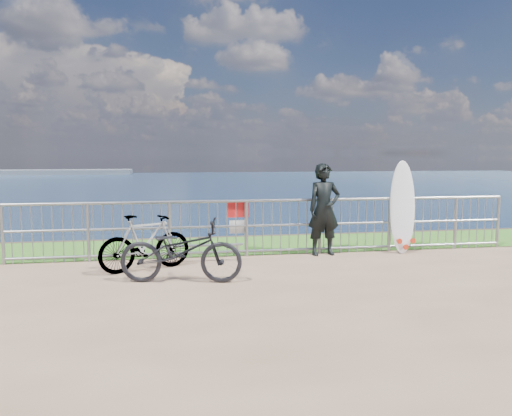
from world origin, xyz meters
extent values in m
plane|color=#32731F|center=(0.00, 2.70, 0.01)|extent=(120.00, 120.00, 0.00)
cube|color=brown|center=(0.00, 3.90, -2.50)|extent=(120.00, 0.30, 5.00)
plane|color=navy|center=(0.00, 90.00, -5.00)|extent=(260.00, 260.00, 0.00)
cube|color=#565E68|center=(-50.00, 168.00, -4.25)|extent=(70.00, 12.00, 1.50)
cylinder|color=gray|center=(0.00, 1.60, 1.10)|extent=(10.00, 0.06, 0.06)
cylinder|color=gray|center=(0.00, 1.60, 0.61)|extent=(10.00, 0.05, 0.05)
cylinder|color=gray|center=(0.00, 1.60, 0.10)|extent=(10.00, 0.05, 0.05)
cylinder|color=gray|center=(-5.00, 1.60, 0.55)|extent=(0.06, 0.06, 1.10)
cylinder|color=gray|center=(-3.50, 1.60, 0.55)|extent=(0.06, 0.06, 1.10)
cylinder|color=gray|center=(-2.00, 1.60, 0.55)|extent=(0.06, 0.06, 1.10)
cylinder|color=gray|center=(-0.50, 1.60, 0.55)|extent=(0.06, 0.06, 1.10)
cylinder|color=gray|center=(1.00, 1.60, 0.55)|extent=(0.06, 0.06, 1.10)
cylinder|color=gray|center=(2.50, 1.60, 0.55)|extent=(0.06, 0.06, 1.10)
cylinder|color=gray|center=(4.00, 1.60, 0.55)|extent=(0.06, 0.06, 1.10)
cylinder|color=gray|center=(5.00, 1.60, 0.55)|extent=(0.06, 0.06, 1.10)
cube|color=red|center=(-0.66, 1.66, 0.92)|extent=(0.42, 0.02, 0.30)
cube|color=white|center=(-0.66, 1.66, 0.92)|extent=(0.38, 0.01, 0.08)
cube|color=white|center=(-0.66, 1.66, 0.58)|extent=(0.36, 0.02, 0.26)
imported|color=black|center=(1.04, 1.45, 0.92)|extent=(0.71, 0.50, 1.83)
ellipsoid|color=white|center=(2.71, 1.45, 0.95)|extent=(0.61, 0.57, 1.90)
cone|color=red|center=(2.56, 1.33, 0.27)|extent=(0.11, 0.21, 0.11)
cone|color=red|center=(2.85, 1.33, 0.27)|extent=(0.11, 0.21, 0.11)
cone|color=red|center=(2.71, 1.33, 0.14)|extent=(0.11, 0.21, 0.11)
imported|color=black|center=(-1.82, -0.22, 0.50)|extent=(2.01, 1.02, 1.01)
imported|color=black|center=(-2.42, 0.68, 0.49)|extent=(1.69, 1.07, 0.99)
cylinder|color=gray|center=(-1.48, 1.15, 0.33)|extent=(1.67, 0.05, 0.05)
cylinder|color=gray|center=(-2.21, 1.15, 0.16)|extent=(0.04, 0.04, 0.33)
cylinder|color=gray|center=(-0.74, 1.15, 0.16)|extent=(0.04, 0.04, 0.33)
camera|label=1|loc=(-1.97, -8.02, 2.03)|focal=35.00mm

